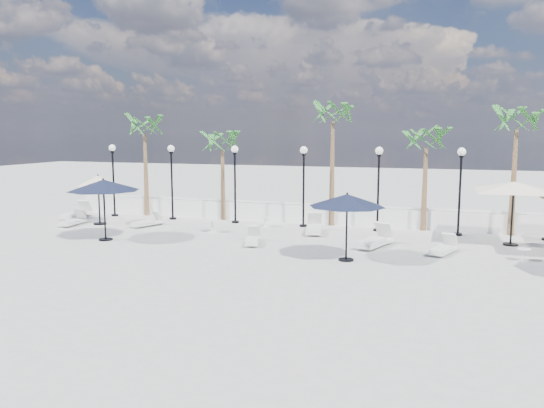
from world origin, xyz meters
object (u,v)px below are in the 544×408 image
(lounger_5, at_px, (375,240))
(parasol_cream_small, at_px, (98,181))
(parasol_navy_left, at_px, (103,186))
(lounger_0, at_px, (77,213))
(parasol_cream_sq_a, at_px, (514,182))
(lounger_1, at_px, (73,221))
(lounger_4, at_px, (314,227))
(lounger_2, at_px, (253,239))
(lounger_3, at_px, (147,222))
(parasol_navy_mid, at_px, (347,201))
(lounger_7, at_px, (444,248))

(lounger_5, relative_size, parasol_cream_small, 0.92)
(parasol_navy_left, bearing_deg, lounger_0, 137.98)
(parasol_cream_sq_a, xyz_separation_m, parasol_cream_small, (-18.64, -0.93, -0.43))
(lounger_0, distance_m, parasol_cream_sq_a, 21.00)
(lounger_1, xyz_separation_m, lounger_4, (11.61, 1.64, 0.05))
(lounger_5, bearing_deg, parasol_cream_small, -165.89)
(parasol_cream_sq_a, bearing_deg, lounger_2, -163.07)
(lounger_5, height_order, parasol_navy_left, parasol_navy_left)
(lounger_1, xyz_separation_m, lounger_2, (9.80, -1.42, -0.01))
(lounger_3, height_order, parasol_navy_mid, parasol_navy_mid)
(parasol_cream_sq_a, relative_size, parasol_cream_small, 2.26)
(lounger_3, relative_size, parasol_navy_left, 0.59)
(lounger_0, relative_size, lounger_7, 1.23)
(parasol_cream_sq_a, bearing_deg, parasol_navy_left, -165.49)
(lounger_0, relative_size, lounger_5, 0.96)
(lounger_5, xyz_separation_m, parasol_navy_left, (-10.90, -2.10, 2.03))
(lounger_3, xyz_separation_m, parasol_cream_sq_a, (16.11, 0.73, 2.33))
(lounger_4, relative_size, parasol_navy_left, 0.73)
(lounger_2, distance_m, lounger_7, 7.37)
(lounger_3, xyz_separation_m, lounger_4, (8.03, 0.79, 0.05))
(lounger_0, relative_size, parasol_navy_left, 0.73)
(lounger_2, relative_size, lounger_3, 0.98)
(parasol_navy_left, xyz_separation_m, parasol_cream_small, (-2.61, 3.22, -0.19))
(parasol_cream_sq_a, height_order, parasol_cream_small, parasol_cream_sq_a)
(parasol_cream_sq_a, bearing_deg, lounger_1, -175.39)
(lounger_3, height_order, parasol_navy_left, parasol_navy_left)
(lounger_0, distance_m, parasol_navy_left, 6.83)
(lounger_2, xyz_separation_m, lounger_5, (4.76, 0.96, 0.07))
(lounger_4, distance_m, parasol_navy_mid, 5.47)
(lounger_2, height_order, parasol_cream_sq_a, parasol_cream_sq_a)
(parasol_navy_mid, relative_size, parasol_cream_small, 1.10)
(lounger_2, relative_size, lounger_4, 0.79)
(lounger_0, bearing_deg, parasol_navy_mid, -23.91)
(lounger_2, bearing_deg, lounger_5, -4.13)
(lounger_1, bearing_deg, lounger_2, -13.90)
(lounger_2, bearing_deg, parasol_navy_left, 174.94)
(lounger_7, distance_m, parasol_cream_sq_a, 4.23)
(lounger_2, height_order, lounger_5, lounger_5)
(lounger_3, relative_size, parasol_navy_mid, 0.64)
(lounger_5, distance_m, parasol_cream_small, 13.68)
(lounger_2, height_order, lounger_3, lounger_3)
(lounger_1, relative_size, parasol_navy_mid, 0.64)
(lounger_0, distance_m, lounger_1, 2.16)
(lounger_4, xyz_separation_m, lounger_7, (5.54, -2.50, -0.05))
(lounger_0, xyz_separation_m, lounger_4, (12.79, -0.16, -0.00))
(lounger_0, xyz_separation_m, lounger_7, (18.33, -2.66, -0.05))
(lounger_1, xyz_separation_m, lounger_5, (14.56, -0.46, 0.06))
(lounger_1, bearing_deg, parasol_navy_left, -40.62)
(lounger_4, distance_m, lounger_7, 6.07)
(parasol_navy_mid, bearing_deg, lounger_4, 116.17)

